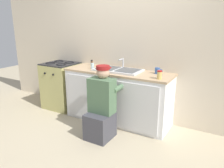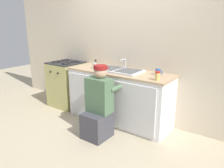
{
  "view_description": "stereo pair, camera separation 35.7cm",
  "coord_description": "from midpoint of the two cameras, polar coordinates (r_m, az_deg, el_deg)",
  "views": [
    {
      "loc": [
        1.72,
        -2.88,
        1.71
      ],
      "look_at": [
        0.0,
        0.1,
        0.73
      ],
      "focal_mm": 35.0,
      "sensor_mm": 36.0,
      "label": 1
    },
    {
      "loc": [
        2.02,
        -2.68,
        1.71
      ],
      "look_at": [
        0.0,
        0.1,
        0.73
      ],
      "focal_mm": 35.0,
      "sensor_mm": 36.0,
      "label": 2
    }
  ],
  "objects": [
    {
      "name": "sink_double_basin",
      "position": [
        3.69,
        -1.2,
        3.71
      ],
      "size": [
        0.8,
        0.44,
        0.19
      ],
      "color": "silver",
      "rests_on": "countertop"
    },
    {
      "name": "coffee_mug",
      "position": [
        3.52,
        9.0,
        3.41
      ],
      "size": [
        0.13,
        0.08,
        0.09
      ],
      "color": "#335699",
      "rests_on": "countertop"
    },
    {
      "name": "countertop",
      "position": [
        3.69,
        -1.21,
        3.18
      ],
      "size": [
        1.87,
        0.62,
        0.03
      ],
      "primitive_type": "cube",
      "color": "tan",
      "rests_on": "counter_cabinet"
    },
    {
      "name": "plumber_person",
      "position": [
        3.28,
        -5.97,
        -6.49
      ],
      "size": [
        0.42,
        0.61,
        1.1
      ],
      "color": "#3F3F47",
      "rests_on": "ground_plane"
    },
    {
      "name": "ground_plane",
      "position": [
        3.76,
        -3.55,
        -11.09
      ],
      "size": [
        12.0,
        12.0,
        0.0
      ],
      "primitive_type": "plane",
      "color": "tan"
    },
    {
      "name": "counter_cabinet",
      "position": [
        3.81,
        -1.25,
        -3.51
      ],
      "size": [
        1.83,
        0.62,
        0.88
      ],
      "color": "white",
      "rests_on": "ground_plane"
    },
    {
      "name": "stove_range",
      "position": [
        4.6,
        -15.27,
        -0.34
      ],
      "size": [
        0.62,
        0.62,
        0.93
      ],
      "color": "tan",
      "rests_on": "ground_plane"
    },
    {
      "name": "condiment_jar",
      "position": [
        3.18,
        9.19,
        2.35
      ],
      "size": [
        0.07,
        0.07,
        0.13
      ],
      "color": "#DBB760",
      "rests_on": "countertop"
    },
    {
      "name": "spice_bottle_pepper",
      "position": [
        4.2,
        -7.76,
        5.51
      ],
      "size": [
        0.04,
        0.04,
        0.1
      ],
      "color": "#513823",
      "rests_on": "countertop"
    },
    {
      "name": "water_glass",
      "position": [
        3.89,
        -7.76,
        4.68
      ],
      "size": [
        0.06,
        0.06,
        0.1
      ],
      "color": "#ADC6CC",
      "rests_on": "countertop"
    },
    {
      "name": "back_wall",
      "position": [
        3.93,
        1.43,
        9.26
      ],
      "size": [
        6.0,
        0.1,
        2.5
      ],
      "primitive_type": "cube",
      "color": "beige",
      "rests_on": "ground_plane"
    }
  ]
}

